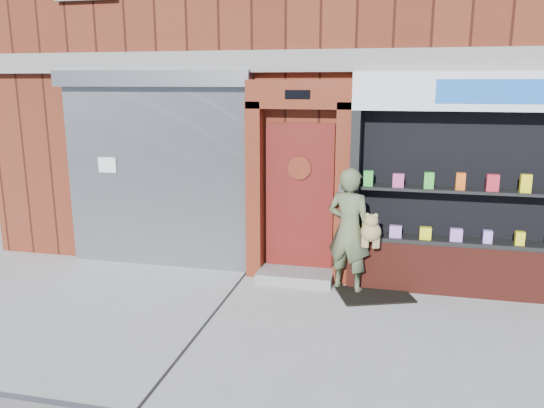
% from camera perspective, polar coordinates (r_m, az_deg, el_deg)
% --- Properties ---
extents(ground, '(80.00, 80.00, 0.00)m').
position_cam_1_polar(ground, '(6.27, 6.57, -14.24)').
color(ground, '#9E9E99').
rests_on(ground, ground).
extents(building, '(12.00, 8.16, 8.00)m').
position_cam_1_polar(building, '(11.63, 10.66, 18.33)').
color(building, '#5F2415').
rests_on(building, ground).
extents(shutter_bay, '(3.10, 0.30, 3.04)m').
position_cam_1_polar(shutter_bay, '(8.37, -12.43, 4.80)').
color(shutter_bay, gray).
rests_on(shutter_bay, ground).
extents(red_door_bay, '(1.52, 0.58, 2.90)m').
position_cam_1_polar(red_door_bay, '(7.66, 2.86, 2.38)').
color(red_door_bay, '#5A1E0F').
rests_on(red_door_bay, ground).
extents(pharmacy_bay, '(3.50, 0.41, 3.00)m').
position_cam_1_polar(pharmacy_bay, '(7.61, 21.62, 0.77)').
color(pharmacy_bay, '#5A1E15').
rests_on(pharmacy_bay, ground).
extents(woman, '(0.81, 0.61, 1.74)m').
position_cam_1_polar(woman, '(7.39, 8.42, -2.77)').
color(woman, '#566140').
rests_on(woman, ground).
extents(doormat, '(1.14, 0.97, 0.02)m').
position_cam_1_polar(doormat, '(7.53, 10.95, -9.51)').
color(doormat, black).
rests_on(doormat, ground).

